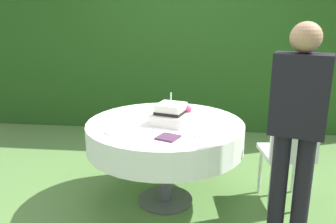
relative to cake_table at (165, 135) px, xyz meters
The scene contains 10 objects.
ground_plane 0.63m from the cake_table, ahead, with size 20.00×20.00×0.00m, color #547A3D.
foliage_hedge 2.37m from the cake_table, 90.00° to the left, with size 5.71×0.45×2.92m, color #234C19.
cake_table is the anchor object (origin of this frame).
wedding_cake 0.21m from the cake_table, 27.78° to the right, with size 0.36×0.36×0.27m.
serving_plate_near 0.49m from the cake_table, 140.41° to the right, with size 0.14×0.14×0.01m, color white.
serving_plate_far 0.53m from the cake_table, 163.38° to the left, with size 0.12×0.12×0.01m, color white.
serving_plate_left 0.44m from the cake_table, 43.28° to the right, with size 0.13×0.13×0.01m, color white.
napkin_stack 0.42m from the cake_table, 80.08° to the right, with size 0.15×0.15×0.01m, color #4C2D47.
garden_chair 1.06m from the cake_table, ahead, with size 0.45×0.45×0.89m.
standing_person 1.12m from the cake_table, 27.23° to the right, with size 0.40×0.30×1.60m.
Camera 1 is at (0.34, -2.82, 1.65)m, focal length 37.34 mm.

